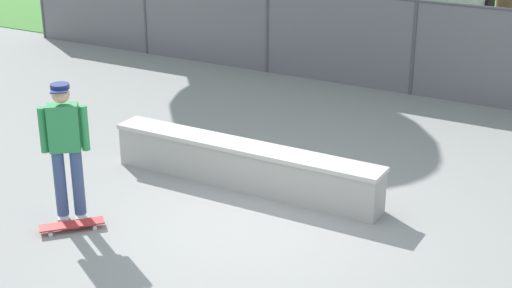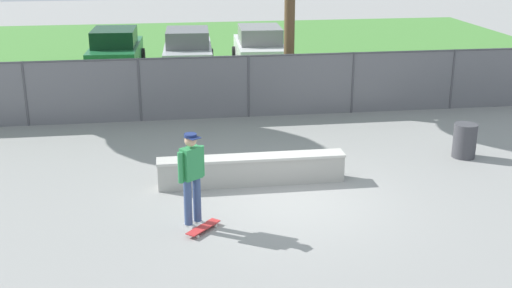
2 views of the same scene
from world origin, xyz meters
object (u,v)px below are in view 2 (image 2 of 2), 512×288
Objects in this scene: skateboard at (203,228)px; trash_bin at (465,141)px; concrete_ledge at (252,170)px; skateboarder at (192,176)px; car_white at (260,47)px; car_green at (115,50)px; car_silver at (188,50)px.

skateboard is 0.86× the size of trash_bin.
concrete_ledge is 2.23× the size of skateboarder.
concrete_ledge is 0.96× the size of car_white.
car_silver is (2.78, -0.51, 0.00)m from car_green.
trash_bin is at bearing -73.49° from car_white.
car_green is (-2.37, 14.64, 0.77)m from skateboard.
car_white is at bearing 106.51° from trash_bin.
car_green is at bearing 177.83° from car_white.
skateboarder is 0.43× the size of car_green.
car_white is at bearing 80.52° from concrete_ledge.
skateboard is 14.16m from car_silver.
trash_bin is (6.59, 3.17, 0.35)m from skateboard.
car_silver and car_white have the same top height.
concrete_ledge is at bearing 55.34° from skateboarder.
skateboard is at bearing -102.72° from car_white.
concrete_ledge is 12.94m from car_green.
car_silver is at bearing -10.32° from car_green.
skateboard is 7.32m from trash_bin.
car_green is 1.00× the size of car_white.
car_silver is 5.09× the size of trash_bin.
skateboard is 14.85m from car_green.
car_silver is 2.87m from car_white.
concrete_ledge is 4.87× the size of trash_bin.
skateboarder is at bearing -156.30° from trash_bin.
car_silver reaches higher than trash_bin.
skateboarder reaches higher than skateboard.
skateboarder is 7.41m from trash_bin.
car_green is at bearing 99.21° from skateboard.
skateboard is at bearing -49.13° from skateboarder.
skateboarder is 2.53× the size of skateboard.
car_green reaches higher than trash_bin.
trash_bin is at bearing -60.56° from car_silver.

